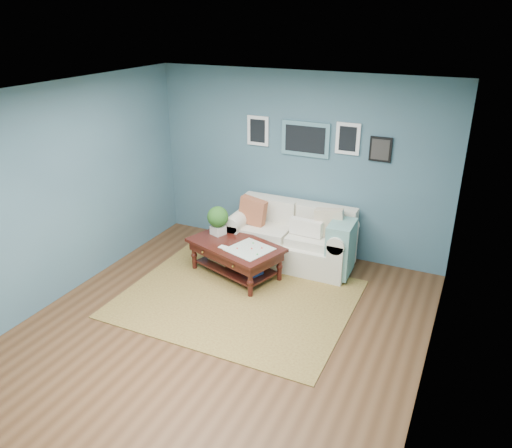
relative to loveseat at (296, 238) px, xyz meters
The scene contains 4 objects.
room_shell 2.20m from the loveseat, 95.04° to the right, with size 5.00×5.02×2.70m.
area_rug 1.39m from the loveseat, 103.78° to the right, with size 2.89×2.31×0.01m, color brown.
loveseat is the anchor object (origin of this frame).
coffee_table 0.98m from the loveseat, 134.79° to the right, with size 1.46×1.12×0.90m.
Camera 1 is at (2.44, -4.22, 3.46)m, focal length 35.00 mm.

